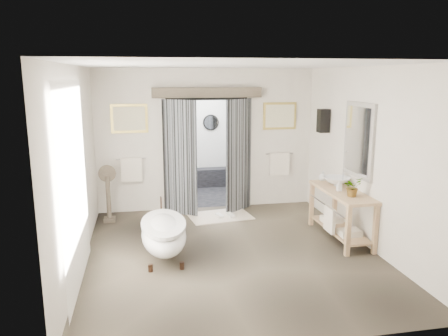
{
  "coord_description": "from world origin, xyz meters",
  "views": [
    {
      "loc": [
        -1.32,
        -6.35,
        2.75
      ],
      "look_at": [
        0.0,
        0.6,
        1.25
      ],
      "focal_mm": 35.0,
      "sensor_mm": 36.0,
      "label": 1
    }
  ],
  "objects_px": {
    "vanity": "(340,210)",
    "clawfoot_tub": "(164,233)",
    "rug": "(220,216)",
    "basin": "(337,181)"
  },
  "relations": [
    {
      "from": "clawfoot_tub",
      "to": "vanity",
      "type": "height_order",
      "value": "vanity"
    },
    {
      "from": "rug",
      "to": "basin",
      "type": "relative_size",
      "value": 2.58
    },
    {
      "from": "vanity",
      "to": "basin",
      "type": "height_order",
      "value": "basin"
    },
    {
      "from": "clawfoot_tub",
      "to": "basin",
      "type": "distance_m",
      "value": 3.15
    },
    {
      "from": "vanity",
      "to": "rug",
      "type": "distance_m",
      "value": 2.44
    },
    {
      "from": "clawfoot_tub",
      "to": "basin",
      "type": "height_order",
      "value": "basin"
    },
    {
      "from": "vanity",
      "to": "rug",
      "type": "xyz_separation_m",
      "value": [
        -1.8,
        1.56,
        -0.5
      ]
    },
    {
      "from": "vanity",
      "to": "clawfoot_tub",
      "type": "bearing_deg",
      "value": -176.48
    },
    {
      "from": "vanity",
      "to": "basin",
      "type": "relative_size",
      "value": 3.44
    },
    {
      "from": "clawfoot_tub",
      "to": "vanity",
      "type": "xyz_separation_m",
      "value": [
        3.0,
        0.18,
        0.14
      ]
    }
  ]
}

